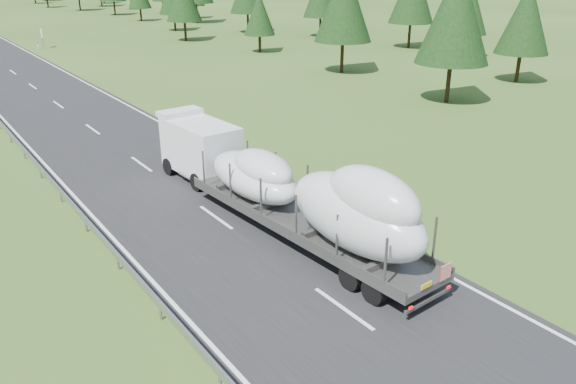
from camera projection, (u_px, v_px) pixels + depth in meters
highway_sign at (42, 35)px, 75.77m from camera, size 0.08×0.90×2.60m
boat_truck at (283, 184)px, 23.93m from camera, size 3.37×18.44×4.33m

